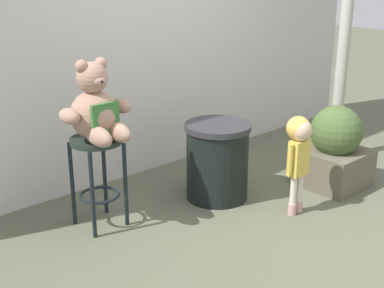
% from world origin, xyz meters
% --- Properties ---
extents(ground_plane, '(24.00, 24.00, 0.00)m').
position_xyz_m(ground_plane, '(0.00, 0.00, 0.00)').
color(ground_plane, '#595C47').
extents(bar_stool_with_teddy, '(0.40, 0.40, 0.73)m').
position_xyz_m(bar_stool_with_teddy, '(-1.01, 1.05, 0.52)').
color(bar_stool_with_teddy, '#1E2924').
rests_on(bar_stool_with_teddy, ground_plane).
extents(teddy_bear, '(0.57, 0.51, 0.60)m').
position_xyz_m(teddy_bear, '(-1.01, 1.02, 0.95)').
color(teddy_bear, tan).
rests_on(teddy_bear, bar_stool_with_teddy).
extents(child_walking, '(0.26, 0.21, 0.83)m').
position_xyz_m(child_walking, '(0.30, 0.15, 0.60)').
color(child_walking, '#D09896').
rests_on(child_walking, ground_plane).
extents(trash_bin, '(0.57, 0.57, 0.68)m').
position_xyz_m(trash_bin, '(0.03, 0.81, 0.34)').
color(trash_bin, black).
rests_on(trash_bin, ground_plane).
extents(lamppost, '(0.28, 0.28, 3.03)m').
position_xyz_m(lamppost, '(1.65, 0.68, 1.22)').
color(lamppost, '#A6A2A6').
rests_on(lamppost, ground_plane).
extents(planter_with_shrub, '(0.56, 0.56, 0.76)m').
position_xyz_m(planter_with_shrub, '(1.03, 0.28, 0.35)').
color(planter_with_shrub, brown).
rests_on(planter_with_shrub, ground_plane).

